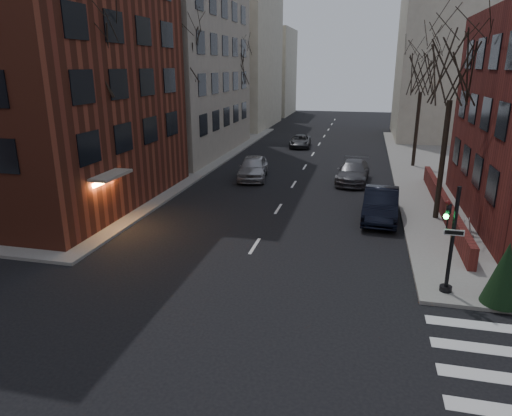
{
  "coord_description": "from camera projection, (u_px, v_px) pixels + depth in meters",
  "views": [
    {
      "loc": [
        4.67,
        -7.42,
        8.14
      ],
      "look_at": [
        0.15,
        11.65,
        2.0
      ],
      "focal_mm": 32.0,
      "sensor_mm": 36.0,
      "label": 1
    }
  ],
  "objects": [
    {
      "name": "sidewalk_far_left",
      "position": [
        10.0,
        152.0,
        44.57
      ],
      "size": [
        44.0,
        44.0,
        0.15
      ],
      "primitive_type": "cube",
      "color": "gray",
      "rests_on": "ground"
    },
    {
      "name": "building_left_brick",
      "position": [
        13.0,
        50.0,
        26.39
      ],
      "size": [
        15.0,
        15.0,
        18.0
      ],
      "primitive_type": "cube",
      "color": "maroon",
      "rests_on": "ground"
    },
    {
      "name": "low_wall_right",
      "position": [
        443.0,
        204.0,
        25.75
      ],
      "size": [
        0.35,
        16.0,
        1.0
      ],
      "primitive_type": "cube",
      "color": "#5C1F1A",
      "rests_on": "sidewalk_far_right"
    },
    {
      "name": "building_distant_la",
      "position": [
        221.0,
        59.0,
        62.03
      ],
      "size": [
        14.0,
        16.0,
        18.0
      ],
      "primitive_type": "cube",
      "color": "beige",
      "rests_on": "ground"
    },
    {
      "name": "building_distant_ra",
      "position": [
        464.0,
        67.0,
        51.09
      ],
      "size": [
        14.0,
        14.0,
        16.0
      ],
      "primitive_type": "cube",
      "color": "beige",
      "rests_on": "ground"
    },
    {
      "name": "building_distant_lb",
      "position": [
        263.0,
        72.0,
        77.98
      ],
      "size": [
        10.0,
        12.0,
        14.0
      ],
      "primitive_type": "cube",
      "color": "beige",
      "rests_on": "ground"
    },
    {
      "name": "traffic_signal",
      "position": [
        449.0,
        247.0,
        16.39
      ],
      "size": [
        0.76,
        0.44,
        4.0
      ],
      "color": "black",
      "rests_on": "sidewalk_far_right"
    },
    {
      "name": "tree_left_a",
      "position": [
        93.0,
        58.0,
        22.76
      ],
      "size": [
        4.18,
        4.18,
        10.26
      ],
      "color": "#2D231C",
      "rests_on": "sidewalk_far_left"
    },
    {
      "name": "tree_left_b",
      "position": [
        183.0,
        54.0,
        33.77
      ],
      "size": [
        4.4,
        4.4,
        10.8
      ],
      "color": "#2D231C",
      "rests_on": "sidewalk_far_left"
    },
    {
      "name": "tree_left_c",
      "position": [
        235.0,
        67.0,
        47.03
      ],
      "size": [
        3.96,
        3.96,
        9.72
      ],
      "color": "#2D231C",
      "rests_on": "sidewalk_far_left"
    },
    {
      "name": "tree_right_a",
      "position": [
        454.0,
        68.0,
        22.73
      ],
      "size": [
        3.96,
        3.96,
        9.72
      ],
      "color": "#2D231C",
      "rests_on": "sidewalk_far_right"
    },
    {
      "name": "tree_right_b",
      "position": [
        422.0,
        73.0,
        35.86
      ],
      "size": [
        3.74,
        3.74,
        9.18
      ],
      "color": "#2D231C",
      "rests_on": "sidewalk_far_right"
    },
    {
      "name": "streetlamp_near",
      "position": [
        173.0,
        125.0,
        31.32
      ],
      "size": [
        0.36,
        0.36,
        6.28
      ],
      "color": "black",
      "rests_on": "sidewalk_far_left"
    },
    {
      "name": "streetlamp_far",
      "position": [
        246.0,
        103.0,
        49.89
      ],
      "size": [
        0.36,
        0.36,
        6.28
      ],
      "color": "black",
      "rests_on": "sidewalk_far_left"
    },
    {
      "name": "parked_sedan",
      "position": [
        381.0,
        204.0,
        25.0
      ],
      "size": [
        2.07,
        5.27,
        1.71
      ],
      "primitive_type": "imported",
      "rotation": [
        0.0,
        0.0,
        -0.05
      ],
      "color": "black",
      "rests_on": "ground"
    },
    {
      "name": "car_lane_silver",
      "position": [
        253.0,
        167.0,
        34.06
      ],
      "size": [
        2.65,
        5.22,
        1.7
      ],
      "primitive_type": "imported",
      "rotation": [
        0.0,
        0.0,
        0.13
      ],
      "color": "#A4A4AA",
      "rests_on": "ground"
    },
    {
      "name": "car_lane_gray",
      "position": [
        353.0,
        172.0,
        33.06
      ],
      "size": [
        2.48,
        5.39,
        1.53
      ],
      "primitive_type": "imported",
      "rotation": [
        0.0,
        0.0,
        -0.07
      ],
      "color": "#47474C",
      "rests_on": "ground"
    },
    {
      "name": "car_lane_far",
      "position": [
        300.0,
        141.0,
        47.45
      ],
      "size": [
        2.33,
        4.54,
        1.23
      ],
      "primitive_type": "imported",
      "rotation": [
        0.0,
        0.0,
        0.07
      ],
      "color": "#393A3E",
      "rests_on": "ground"
    },
    {
      "name": "sandwich_board",
      "position": [
        466.0,
        227.0,
        22.34
      ],
      "size": [
        0.49,
        0.6,
        0.85
      ],
      "primitive_type": "cube",
      "rotation": [
        0.0,
        0.0,
        -0.24
      ],
      "color": "silver",
      "rests_on": "sidewalk_far_right"
    },
    {
      "name": "evergreen_shrub",
      "position": [
        505.0,
        273.0,
        15.72
      ],
      "size": [
        1.76,
        1.76,
        2.28
      ],
      "primitive_type": "cone",
      "rotation": [
        0.0,
        0.0,
        0.36
      ],
      "color": "#16321D",
      "rests_on": "sidewalk_far_right"
    }
  ]
}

